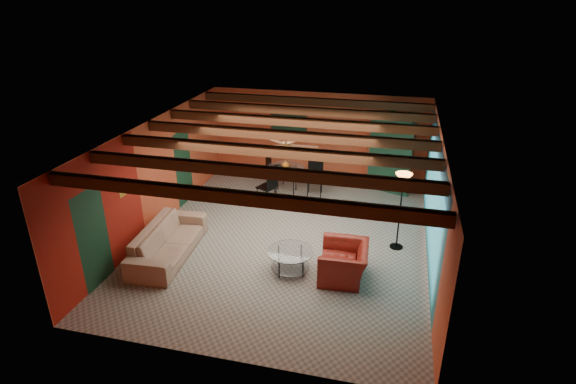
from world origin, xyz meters
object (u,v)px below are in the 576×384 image
(sofa, at_px, (168,241))
(coffee_table, at_px, (290,261))
(dining_table, at_px, (286,175))
(floor_lamp, at_px, (400,211))
(potted_plant, at_px, (394,110))
(vase, at_px, (286,153))
(armoire, at_px, (390,154))
(armchair, at_px, (344,262))

(sofa, relative_size, coffee_table, 2.54)
(dining_table, relative_size, floor_lamp, 1.19)
(sofa, bearing_deg, potted_plant, -46.35)
(vase, bearing_deg, coffee_table, -74.52)
(dining_table, distance_m, armoire, 3.10)
(floor_lamp, height_order, vase, floor_lamp)
(potted_plant, bearing_deg, sofa, -132.46)
(coffee_table, height_order, armoire, armoire)
(dining_table, xyz_separation_m, vase, (-0.00, 0.00, 0.67))
(sofa, xyz_separation_m, coffee_table, (2.79, 0.02, -0.11))
(armchair, relative_size, potted_plant, 2.42)
(coffee_table, distance_m, vase, 4.13)
(coffee_table, distance_m, armoire, 5.35)
(floor_lamp, bearing_deg, coffee_table, -144.63)
(floor_lamp, bearing_deg, armoire, 96.07)
(vase, bearing_deg, floor_lamp, -35.97)
(armoire, bearing_deg, coffee_table, -90.43)
(armoire, xyz_separation_m, vase, (-2.86, -1.11, 0.17))
(armchair, distance_m, potted_plant, 5.37)
(dining_table, xyz_separation_m, armoire, (2.86, 1.11, 0.50))
(coffee_table, distance_m, floor_lamp, 2.72)
(sofa, distance_m, dining_table, 4.25)
(coffee_table, height_order, vase, vase)
(sofa, xyz_separation_m, vase, (1.71, 3.89, 0.88))
(sofa, height_order, dining_table, dining_table)
(potted_plant, bearing_deg, coffee_table, -109.75)
(sofa, relative_size, vase, 11.99)
(armchair, relative_size, armoire, 0.52)
(coffee_table, relative_size, armoire, 0.46)
(sofa, height_order, armchair, same)
(potted_plant, distance_m, vase, 3.26)
(armchair, xyz_separation_m, potted_plant, (0.67, 4.94, 2.00))
(floor_lamp, bearing_deg, potted_plant, 96.07)
(armchair, height_order, dining_table, dining_table)
(coffee_table, relative_size, floor_lamp, 0.53)
(potted_plant, bearing_deg, vase, -158.82)
(floor_lamp, bearing_deg, sofa, -162.58)
(sofa, height_order, floor_lamp, floor_lamp)
(armchair, xyz_separation_m, vase, (-2.18, 3.83, 0.88))
(armoire, bearing_deg, potted_plant, 0.00)
(dining_table, height_order, floor_lamp, floor_lamp)
(sofa, xyz_separation_m, potted_plant, (4.57, 5.00, 2.00))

